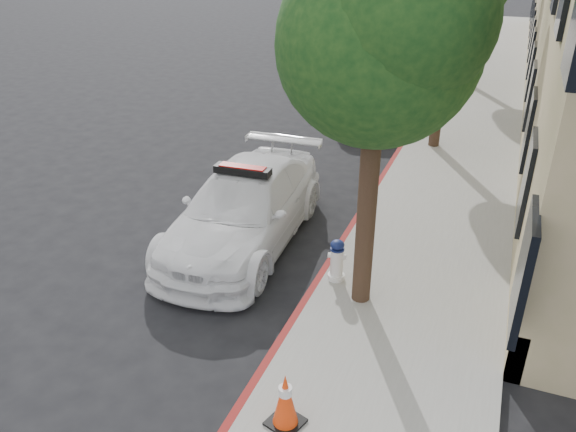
# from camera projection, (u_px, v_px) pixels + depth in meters

# --- Properties ---
(ground) EXTENTS (120.00, 120.00, 0.00)m
(ground) POSITION_uv_depth(u_px,v_px,m) (253.00, 224.00, 12.00)
(ground) COLOR black
(ground) RESTS_ON ground
(sidewalk) EXTENTS (3.20, 50.00, 0.15)m
(sidewalk) POSITION_uv_depth(u_px,v_px,m) (472.00, 112.00, 19.08)
(sidewalk) COLOR gray
(sidewalk) RESTS_ON ground
(curb_strip) EXTENTS (0.12, 50.00, 0.15)m
(curb_strip) POSITION_uv_depth(u_px,v_px,m) (426.00, 108.00, 19.58)
(curb_strip) COLOR maroon
(curb_strip) RESTS_ON ground
(tree_near) EXTENTS (2.92, 2.82, 5.62)m
(tree_near) POSITION_uv_depth(u_px,v_px,m) (381.00, 43.00, 7.43)
(tree_near) COLOR black
(tree_near) RESTS_ON sidewalk
(police_car) EXTENTS (2.35, 5.23, 1.64)m
(police_car) POSITION_uv_depth(u_px,v_px,m) (244.00, 208.00, 10.99)
(police_car) COLOR white
(police_car) RESTS_ON ground
(parked_car_mid) EXTENTS (2.08, 4.32, 1.42)m
(parked_car_mid) POSITION_uv_depth(u_px,v_px,m) (372.00, 102.00, 17.88)
(parked_car_mid) COLOR black
(parked_car_mid) RESTS_ON ground
(parked_car_far) EXTENTS (1.66, 4.72, 1.55)m
(parked_car_far) POSITION_uv_depth(u_px,v_px,m) (439.00, 42.00, 27.14)
(parked_car_far) COLOR #161F37
(parked_car_far) RESTS_ON ground
(fire_hydrant) EXTENTS (0.32, 0.30, 0.77)m
(fire_hydrant) POSITION_uv_depth(u_px,v_px,m) (337.00, 260.00, 9.67)
(fire_hydrant) COLOR white
(fire_hydrant) RESTS_ON sidewalk
(traffic_cone) EXTENTS (0.51, 0.51, 0.78)m
(traffic_cone) POSITION_uv_depth(u_px,v_px,m) (285.00, 400.00, 6.78)
(traffic_cone) COLOR black
(traffic_cone) RESTS_ON sidewalk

